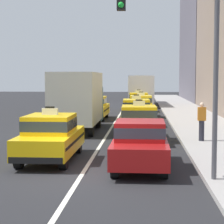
# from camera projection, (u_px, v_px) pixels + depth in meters

# --- Properties ---
(ground_plane) EXTENTS (160.00, 160.00, 0.00)m
(ground_plane) POSITION_uv_depth(u_px,v_px,m) (80.00, 177.00, 12.75)
(ground_plane) COLOR #232326
(lane_stripe_left_right) EXTENTS (0.14, 80.00, 0.01)m
(lane_stripe_left_right) POSITION_uv_depth(u_px,v_px,m) (118.00, 117.00, 32.64)
(lane_stripe_left_right) COLOR silver
(lane_stripe_left_right) RESTS_ON ground
(sidewalk_curb) EXTENTS (4.00, 90.00, 0.15)m
(sidewalk_curb) POSITION_uv_depth(u_px,v_px,m) (201.00, 123.00, 27.26)
(sidewalk_curb) COLOR #9E9993
(sidewalk_curb) RESTS_ON ground
(taxi_left_nearest) EXTENTS (1.83, 4.57, 1.96)m
(taxi_left_nearest) POSITION_uv_depth(u_px,v_px,m) (51.00, 136.00, 15.30)
(taxi_left_nearest) COLOR black
(taxi_left_nearest) RESTS_ON ground
(box_truck_left_second) EXTENTS (2.32, 6.97, 3.27)m
(box_truck_left_second) POSITION_uv_depth(u_px,v_px,m) (79.00, 99.00, 23.86)
(box_truck_left_second) COLOR black
(box_truck_left_second) RESTS_ON ground
(taxi_left_third) EXTENTS (1.87, 4.58, 1.96)m
(taxi_left_third) POSITION_uv_depth(u_px,v_px,m) (94.00, 107.00, 30.70)
(taxi_left_third) COLOR black
(taxi_left_third) RESTS_ON ground
(sedan_right_nearest) EXTENTS (1.80, 4.32, 1.58)m
(sedan_right_nearest) POSITION_uv_depth(u_px,v_px,m) (140.00, 143.00, 13.91)
(sedan_right_nearest) COLOR black
(sedan_right_nearest) RESTS_ON ground
(taxi_right_second) EXTENTS (1.92, 4.60, 1.96)m
(taxi_right_second) POSITION_uv_depth(u_px,v_px,m) (139.00, 122.00, 20.19)
(taxi_right_second) COLOR black
(taxi_right_second) RESTS_ON ground
(taxi_right_third) EXTENTS (1.93, 4.60, 1.96)m
(taxi_right_third) POSITION_uv_depth(u_px,v_px,m) (136.00, 112.00, 26.39)
(taxi_right_third) COLOR black
(taxi_right_third) RESTS_ON ground
(taxi_right_fourth) EXTENTS (1.84, 4.57, 1.96)m
(taxi_right_fourth) POSITION_uv_depth(u_px,v_px,m) (141.00, 106.00, 32.10)
(taxi_right_fourth) COLOR black
(taxi_right_fourth) RESTS_ON ground
(taxi_right_fifth) EXTENTS (1.88, 4.58, 1.96)m
(taxi_right_fifth) POSITION_uv_depth(u_px,v_px,m) (139.00, 102.00, 37.83)
(taxi_right_fifth) COLOR black
(taxi_right_fifth) RESTS_ON ground
(bus_right_sixth) EXTENTS (2.81, 11.26, 3.22)m
(bus_right_sixth) POSITION_uv_depth(u_px,v_px,m) (140.00, 89.00, 46.23)
(bus_right_sixth) COLOR black
(bus_right_sixth) RESTS_ON ground
(pedestrian_mid_block) EXTENTS (0.36, 0.24, 1.73)m
(pedestrian_mid_block) POSITION_uv_depth(u_px,v_px,m) (202.00, 121.00, 19.10)
(pedestrian_mid_block) COLOR #23232D
(pedestrian_mid_block) RESTS_ON sidewalk_curb
(traffic_light_pole) EXTENTS (2.87, 0.33, 5.58)m
(traffic_light_pole) POSITION_uv_depth(u_px,v_px,m) (181.00, 47.00, 11.65)
(traffic_light_pole) COLOR #47474C
(traffic_light_pole) RESTS_ON ground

